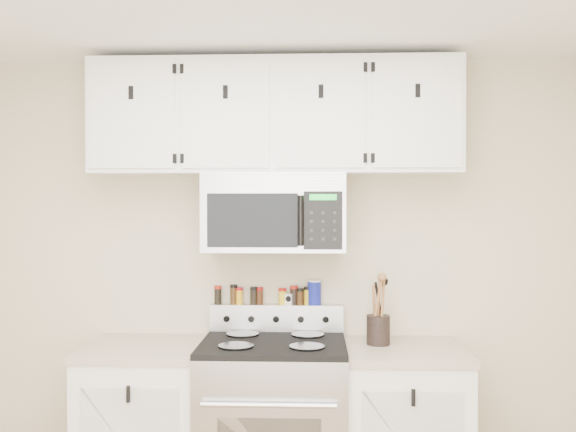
% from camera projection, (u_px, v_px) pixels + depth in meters
% --- Properties ---
extents(back_wall, '(3.50, 0.01, 2.50)m').
position_uv_depth(back_wall, '(277.00, 278.00, 3.70)').
color(back_wall, '#C6B794').
rests_on(back_wall, floor).
extents(range, '(0.76, 0.65, 1.10)m').
position_uv_depth(range, '(273.00, 428.00, 3.39)').
color(range, '#B7B7BA').
rests_on(range, floor).
extents(base_cabinet_left, '(0.64, 0.62, 0.92)m').
position_uv_depth(base_cabinet_left, '(146.00, 430.00, 3.44)').
color(base_cabinet_left, white).
rests_on(base_cabinet_left, floor).
extents(microwave, '(0.76, 0.44, 0.42)m').
position_uv_depth(microwave, '(275.00, 212.00, 3.50)').
color(microwave, '#9E9EA3').
rests_on(microwave, back_wall).
extents(upper_cabinets, '(2.00, 0.35, 0.62)m').
position_uv_depth(upper_cabinets, '(275.00, 118.00, 3.52)').
color(upper_cabinets, white).
rests_on(upper_cabinets, back_wall).
extents(utensil_crock, '(0.13, 0.13, 0.37)m').
position_uv_depth(utensil_crock, '(378.00, 327.00, 3.44)').
color(utensil_crock, black).
rests_on(utensil_crock, base_cabinet_right).
extents(kitchen_timer, '(0.07, 0.06, 0.06)m').
position_uv_depth(kitchen_timer, '(289.00, 299.00, 3.66)').
color(kitchen_timer, white).
rests_on(kitchen_timer, range).
extents(salt_canister, '(0.08, 0.08, 0.14)m').
position_uv_depth(salt_canister, '(314.00, 292.00, 3.65)').
color(salt_canister, '#161F99').
rests_on(salt_canister, range).
extents(spice_jar_0, '(0.04, 0.04, 0.11)m').
position_uv_depth(spice_jar_0, '(218.00, 295.00, 3.68)').
color(spice_jar_0, black).
rests_on(spice_jar_0, range).
extents(spice_jar_1, '(0.04, 0.04, 0.11)m').
position_uv_depth(spice_jar_1, '(234.00, 294.00, 3.67)').
color(spice_jar_1, '#40280F').
rests_on(spice_jar_1, range).
extents(spice_jar_2, '(0.04, 0.04, 0.10)m').
position_uv_depth(spice_jar_2, '(239.00, 296.00, 3.67)').
color(spice_jar_2, gold).
rests_on(spice_jar_2, range).
extents(spice_jar_3, '(0.04, 0.04, 0.10)m').
position_uv_depth(spice_jar_3, '(254.00, 296.00, 3.67)').
color(spice_jar_3, black).
rests_on(spice_jar_3, range).
extents(spice_jar_4, '(0.04, 0.04, 0.10)m').
position_uv_depth(spice_jar_4, '(260.00, 296.00, 3.67)').
color(spice_jar_4, '#3D1F0E').
rests_on(spice_jar_4, range).
extents(spice_jar_5, '(0.05, 0.05, 0.09)m').
position_uv_depth(spice_jar_5, '(282.00, 296.00, 3.66)').
color(spice_jar_5, yellow).
rests_on(spice_jar_5, range).
extents(spice_jar_6, '(0.05, 0.05, 0.11)m').
position_uv_depth(spice_jar_6, '(294.00, 295.00, 3.66)').
color(spice_jar_6, black).
rests_on(spice_jar_6, range).
extents(spice_jar_7, '(0.04, 0.04, 0.09)m').
position_uv_depth(spice_jar_7, '(300.00, 296.00, 3.66)').
color(spice_jar_7, '#3D240E').
rests_on(spice_jar_7, range).
extents(spice_jar_8, '(0.04, 0.04, 0.10)m').
position_uv_depth(spice_jar_8, '(307.00, 296.00, 3.66)').
color(spice_jar_8, gold).
rests_on(spice_jar_8, range).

